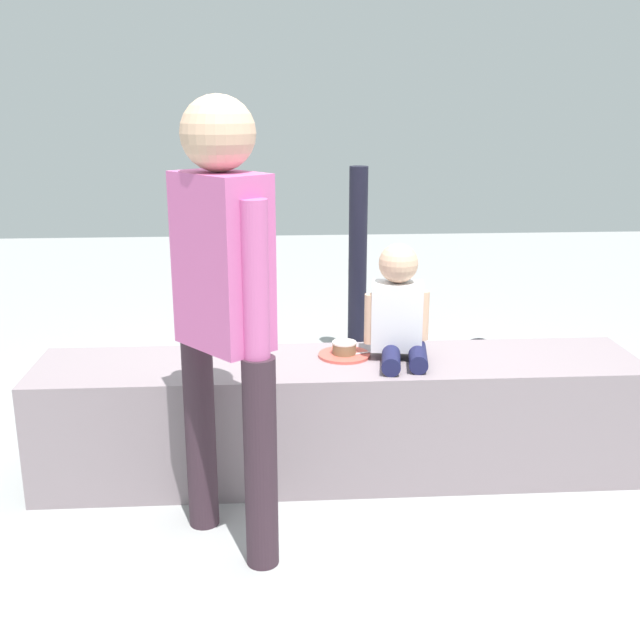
{
  "coord_description": "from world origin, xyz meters",
  "views": [
    {
      "loc": [
        -0.28,
        -2.99,
        1.55
      ],
      "look_at": [
        -0.1,
        -0.25,
        0.76
      ],
      "focal_mm": 42.93,
      "sensor_mm": 36.0,
      "label": 1
    }
  ],
  "objects_px": {
    "child_seated": "(399,310)",
    "handbag_black_leather": "(476,373)",
    "cake_box_white": "(298,366)",
    "water_bottle_near_gift": "(397,358)",
    "adult_standing": "(223,290)",
    "party_cup_red": "(268,395)",
    "cake_plate": "(344,352)",
    "gift_bag": "(402,371)"
  },
  "relations": [
    {
      "from": "cake_box_white",
      "to": "party_cup_red",
      "type": "bearing_deg",
      "value": -113.79
    },
    {
      "from": "adult_standing",
      "to": "gift_bag",
      "type": "xyz_separation_m",
      "value": [
        0.85,
        1.35,
        -0.79
      ]
    },
    {
      "from": "child_seated",
      "to": "handbag_black_leather",
      "type": "distance_m",
      "value": 1.25
    },
    {
      "from": "cake_plate",
      "to": "gift_bag",
      "type": "height_order",
      "value": "cake_plate"
    },
    {
      "from": "child_seated",
      "to": "cake_box_white",
      "type": "distance_m",
      "value": 1.38
    },
    {
      "from": "child_seated",
      "to": "adult_standing",
      "type": "xyz_separation_m",
      "value": [
        -0.68,
        -0.54,
        0.23
      ]
    },
    {
      "from": "cake_box_white",
      "to": "handbag_black_leather",
      "type": "xyz_separation_m",
      "value": [
        0.98,
        -0.25,
        0.03
      ]
    },
    {
      "from": "gift_bag",
      "to": "cake_box_white",
      "type": "distance_m",
      "value": 0.65
    },
    {
      "from": "child_seated",
      "to": "gift_bag",
      "type": "relative_size",
      "value": 1.42
    },
    {
      "from": "adult_standing",
      "to": "cake_box_white",
      "type": "bearing_deg",
      "value": 79.81
    },
    {
      "from": "cake_plate",
      "to": "cake_box_white",
      "type": "bearing_deg",
      "value": 98.07
    },
    {
      "from": "child_seated",
      "to": "water_bottle_near_gift",
      "type": "relative_size",
      "value": 2.16
    },
    {
      "from": "cake_box_white",
      "to": "handbag_black_leather",
      "type": "relative_size",
      "value": 0.91
    },
    {
      "from": "child_seated",
      "to": "party_cup_red",
      "type": "distance_m",
      "value": 1.16
    },
    {
      "from": "child_seated",
      "to": "water_bottle_near_gift",
      "type": "distance_m",
      "value": 1.34
    },
    {
      "from": "child_seated",
      "to": "adult_standing",
      "type": "bearing_deg",
      "value": -141.77
    },
    {
      "from": "water_bottle_near_gift",
      "to": "cake_box_white",
      "type": "bearing_deg",
      "value": -178.83
    },
    {
      "from": "child_seated",
      "to": "adult_standing",
      "type": "height_order",
      "value": "adult_standing"
    },
    {
      "from": "gift_bag",
      "to": "party_cup_red",
      "type": "relative_size",
      "value": 3.47
    },
    {
      "from": "adult_standing",
      "to": "water_bottle_near_gift",
      "type": "height_order",
      "value": "adult_standing"
    },
    {
      "from": "water_bottle_near_gift",
      "to": "handbag_black_leather",
      "type": "distance_m",
      "value": 0.48
    },
    {
      "from": "cake_plate",
      "to": "water_bottle_near_gift",
      "type": "bearing_deg",
      "value": 69.4
    },
    {
      "from": "cake_plate",
      "to": "handbag_black_leather",
      "type": "bearing_deg",
      "value": 46.25
    },
    {
      "from": "adult_standing",
      "to": "handbag_black_leather",
      "type": "xyz_separation_m",
      "value": [
        1.28,
        1.44,
        -0.85
      ]
    },
    {
      "from": "handbag_black_leather",
      "to": "cake_box_white",
      "type": "bearing_deg",
      "value": 165.43
    },
    {
      "from": "water_bottle_near_gift",
      "to": "party_cup_red",
      "type": "bearing_deg",
      "value": -151.9
    },
    {
      "from": "adult_standing",
      "to": "party_cup_red",
      "type": "distance_m",
      "value": 1.59
    },
    {
      "from": "cake_box_white",
      "to": "adult_standing",
      "type": "bearing_deg",
      "value": -100.19
    },
    {
      "from": "adult_standing",
      "to": "gift_bag",
      "type": "bearing_deg",
      "value": 57.82
    },
    {
      "from": "gift_bag",
      "to": "party_cup_red",
      "type": "height_order",
      "value": "gift_bag"
    },
    {
      "from": "gift_bag",
      "to": "cake_plate",
      "type": "bearing_deg",
      "value": -116.78
    },
    {
      "from": "party_cup_red",
      "to": "cake_plate",
      "type": "bearing_deg",
      "value": -65.48
    },
    {
      "from": "water_bottle_near_gift",
      "to": "child_seated",
      "type": "bearing_deg",
      "value": -99.88
    },
    {
      "from": "handbag_black_leather",
      "to": "water_bottle_near_gift",
      "type": "bearing_deg",
      "value": 146.26
    },
    {
      "from": "adult_standing",
      "to": "cake_box_white",
      "type": "relative_size",
      "value": 5.33
    },
    {
      "from": "cake_plate",
      "to": "party_cup_red",
      "type": "bearing_deg",
      "value": 114.52
    },
    {
      "from": "adult_standing",
      "to": "water_bottle_near_gift",
      "type": "bearing_deg",
      "value": 62.58
    },
    {
      "from": "cake_plate",
      "to": "handbag_black_leather",
      "type": "height_order",
      "value": "cake_plate"
    },
    {
      "from": "child_seated",
      "to": "handbag_black_leather",
      "type": "xyz_separation_m",
      "value": [
        0.6,
        0.9,
        -0.62
      ]
    },
    {
      "from": "child_seated",
      "to": "gift_bag",
      "type": "xyz_separation_m",
      "value": [
        0.17,
        0.82,
        -0.57
      ]
    },
    {
      "from": "cake_box_white",
      "to": "water_bottle_near_gift",
      "type": "bearing_deg",
      "value": 1.17
    },
    {
      "from": "party_cup_red",
      "to": "cake_box_white",
      "type": "height_order",
      "value": "cake_box_white"
    }
  ]
}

